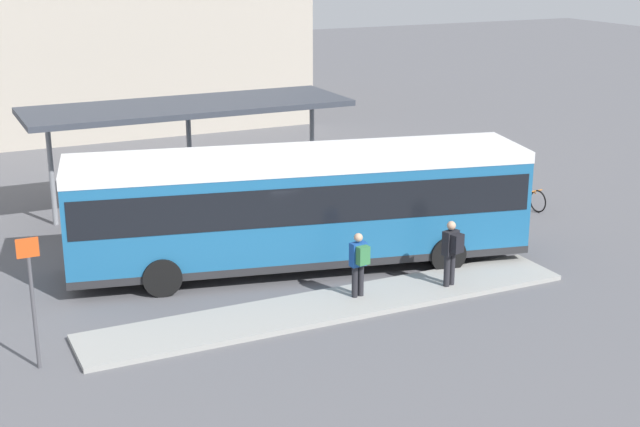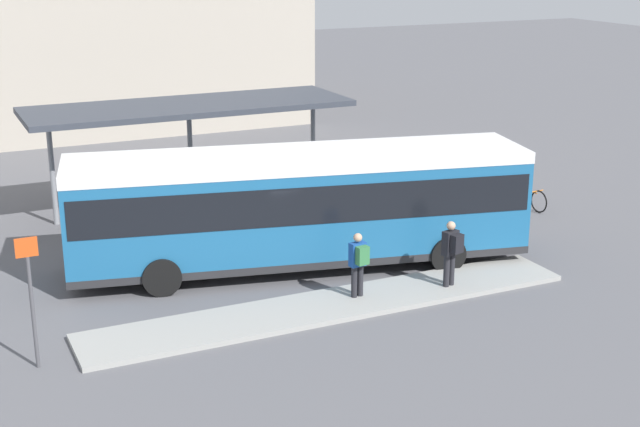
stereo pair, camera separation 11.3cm
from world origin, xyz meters
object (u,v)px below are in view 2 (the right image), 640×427
pedestrian_waiting (451,250)px  pedestrian_companion (359,261)px  city_bus (300,201)px  bicycle_orange (528,197)px  bicycle_yellow (512,193)px  bicycle_green (506,184)px  platform_sign (31,297)px

pedestrian_waiting → pedestrian_companion: size_ratio=1.04×
city_bus → bicycle_orange: bearing=23.6°
city_bus → bicycle_orange: city_bus is taller
bicycle_yellow → bicycle_green: (0.33, 0.80, 0.05)m
bicycle_orange → bicycle_yellow: 0.80m
platform_sign → bicycle_green: bearing=21.6°
pedestrian_waiting → bicycle_yellow: (6.17, 5.74, -0.75)m
platform_sign → bicycle_yellow: bearing=19.5°
bicycle_orange → bicycle_green: (0.29, 1.60, 0.01)m
city_bus → bicycle_green: (9.18, 3.37, -1.44)m
pedestrian_companion → bicycle_orange: size_ratio=0.93×
pedestrian_waiting → bicycle_orange: (6.22, 4.94, -0.71)m
city_bus → platform_sign: (-7.26, -3.13, -0.27)m
bicycle_orange → bicycle_green: bearing=164.7°
pedestrian_waiting → bicycle_yellow: bearing=-62.3°
bicycle_green → platform_sign: (-16.44, -6.50, 1.17)m
city_bus → bicycle_orange: (8.90, 1.78, -1.45)m
pedestrian_waiting → bicycle_green: (6.50, 6.54, -0.70)m
bicycle_orange → pedestrian_waiting: bearing=-56.6°
bicycle_orange → platform_sign: platform_sign is taller
pedestrian_companion → bicycle_green: bearing=-62.6°
pedestrian_companion → bicycle_orange: bearing=-69.3°
bicycle_yellow → bicycle_green: bearing=162.6°
pedestrian_waiting → pedestrian_companion: (-2.40, 0.34, -0.04)m
city_bus → pedestrian_companion: (0.28, -2.82, -0.79)m
bicycle_green → bicycle_orange: bearing=168.9°
pedestrian_waiting → bicycle_orange: pedestrian_waiting is taller
city_bus → bicycle_green: bearing=32.4°
city_bus → bicycle_yellow: size_ratio=8.00×
pedestrian_companion → bicycle_yellow: size_ratio=1.05×
pedestrian_waiting → pedestrian_companion: 2.42m
pedestrian_companion → platform_sign: bearing=84.9°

